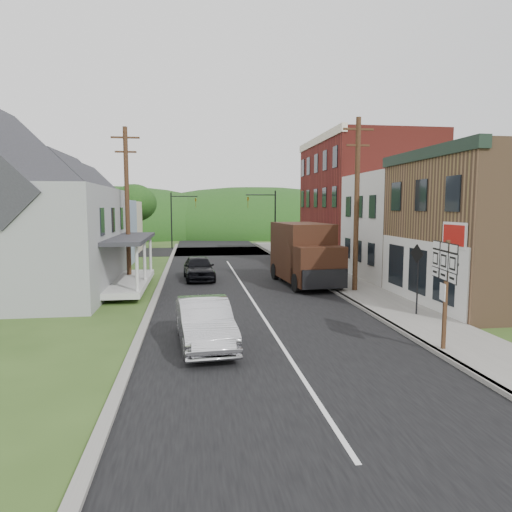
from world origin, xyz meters
name	(u,v)px	position (x,y,z in m)	size (l,w,h in m)	color
ground	(259,311)	(0.00, 0.00, 0.00)	(120.00, 120.00, 0.00)	#2D4719
road	(237,276)	(0.00, 10.00, 0.00)	(9.00, 90.00, 0.02)	black
cross_road	(220,251)	(0.00, 27.00, 0.00)	(60.00, 9.00, 0.02)	black
sidewalk_right	(334,278)	(5.90, 8.00, 0.07)	(2.80, 55.00, 0.15)	slate
curb_right	(313,278)	(4.55, 8.00, 0.07)	(0.20, 55.00, 0.15)	slate
curb_left	(162,282)	(-4.65, 8.00, 0.06)	(0.30, 55.00, 0.12)	slate
storefront_tan	(502,228)	(11.30, 0.00, 3.50)	(8.00, 8.00, 7.00)	brown
storefront_white	(421,227)	(11.30, 7.50, 3.25)	(8.00, 7.00, 6.50)	silver
storefront_red	(365,201)	(11.30, 17.00, 5.00)	(8.00, 12.00, 10.00)	maroon
house_gray	(13,212)	(-12.00, 6.00, 4.23)	(10.20, 12.24, 8.35)	#999D9E
house_blue	(83,217)	(-11.00, 17.00, 3.69)	(7.14, 8.16, 7.28)	#8699B7
house_cream	(100,215)	(-11.50, 26.00, 3.69)	(7.14, 8.16, 7.28)	beige
utility_pole_right	(357,204)	(5.60, 3.50, 4.66)	(1.60, 0.26, 9.00)	#472D19
utility_pole_left	(127,204)	(-6.50, 8.00, 4.66)	(1.60, 0.26, 9.00)	#472D19
traffic_signal_right	(268,215)	(4.30, 23.50, 3.76)	(2.87, 0.20, 6.00)	black
traffic_signal_left	(178,214)	(-4.30, 30.50, 3.76)	(2.87, 0.20, 6.00)	black
tree_left_d	(134,203)	(-9.00, 32.00, 4.88)	(4.80, 4.80, 6.94)	#382616
forested_ridge	(210,235)	(0.00, 55.00, 0.00)	(90.00, 30.00, 16.00)	#113510
silver_sedan	(205,323)	(-2.46, -4.69, 0.76)	(1.60, 4.59, 1.51)	silver
dark_sedan	(199,268)	(-2.45, 8.87, 0.74)	(1.75, 4.35, 1.48)	black
delivery_van	(305,254)	(3.59, 6.26, 1.79)	(3.04, 6.51, 3.54)	black
route_sign_cluster	(445,279)	(4.75, -6.44, 2.32)	(0.38, 1.90, 3.34)	#472D19
warning_sign	(417,269)	(6.15, -2.06, 1.98)	(0.20, 0.78, 2.87)	black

